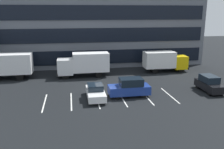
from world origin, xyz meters
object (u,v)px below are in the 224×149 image
object	(u,v)px
suv_black	(209,84)
box_truck_yellow	(164,60)
suv_navy	(130,88)
box_truck_blue	(5,65)
box_truck_white	(84,63)
sedan_white	(95,92)

from	to	relation	value
suv_black	box_truck_yellow	bearing A→B (deg)	99.19
suv_navy	suv_black	bearing A→B (deg)	0.51
box_truck_blue	suv_navy	size ratio (longest dim) A/B	1.67
box_truck_white	sedan_white	size ratio (longest dim) A/B	1.69
box_truck_yellow	box_truck_blue	bearing A→B (deg)	-179.00
suv_navy	box_truck_blue	bearing A→B (deg)	147.35
box_truck_white	box_truck_yellow	world-z (taller)	box_truck_white
sedan_white	box_truck_white	bearing A→B (deg)	93.58
suv_black	suv_navy	bearing A→B (deg)	-179.49
box_truck_blue	suv_black	size ratio (longest dim) A/B	1.84
suv_black	sedan_white	bearing A→B (deg)	-178.83
suv_black	suv_navy	world-z (taller)	suv_navy
box_truck_yellow	suv_navy	size ratio (longest dim) A/B	1.50
box_truck_white	suv_navy	bearing A→B (deg)	-64.79
box_truck_blue	suv_navy	world-z (taller)	box_truck_blue
box_truck_yellow	sedan_white	size ratio (longest dim) A/B	1.56
suv_black	sedan_white	world-z (taller)	suv_black
suv_black	sedan_white	size ratio (longest dim) A/B	0.94
box_truck_yellow	suv_navy	xyz separation A→B (m)	(-8.22, -10.41, -0.81)
box_truck_white	sedan_white	distance (m)	9.86
box_truck_yellow	suv_black	xyz separation A→B (m)	(1.67, -10.32, -0.90)
suv_navy	sedan_white	bearing A→B (deg)	-177.17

